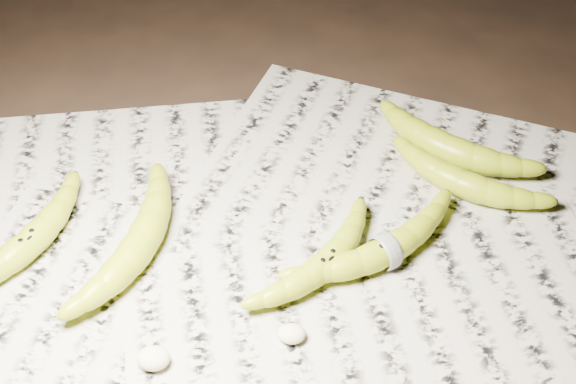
{
  "coord_description": "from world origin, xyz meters",
  "views": [
    {
      "loc": [
        0.05,
        -0.62,
        0.71
      ],
      "look_at": [
        0.01,
        0.05,
        0.05
      ],
      "focal_mm": 50.0,
      "sensor_mm": 36.0,
      "label": 1
    }
  ],
  "objects_px": {
    "banana_left_b": "(141,241)",
    "banana_upper_a": "(462,181)",
    "banana_taped": "(386,249)",
    "banana_upper_b": "(448,147)",
    "banana_left_a": "(27,242)",
    "banana_center": "(326,261)"
  },
  "relations": [
    {
      "from": "banana_center",
      "to": "banana_upper_b",
      "type": "xyz_separation_m",
      "value": [
        0.15,
        0.2,
        0.0
      ]
    },
    {
      "from": "banana_left_a",
      "to": "banana_taped",
      "type": "xyz_separation_m",
      "value": [
        0.41,
        0.01,
        -0.0
      ]
    },
    {
      "from": "banana_left_b",
      "to": "banana_upper_a",
      "type": "bearing_deg",
      "value": -57.16
    },
    {
      "from": "banana_left_a",
      "to": "banana_upper_a",
      "type": "xyz_separation_m",
      "value": [
        0.51,
        0.13,
        0.0
      ]
    },
    {
      "from": "banana_upper_a",
      "to": "banana_upper_b",
      "type": "distance_m",
      "value": 0.06
    },
    {
      "from": "banana_left_a",
      "to": "banana_left_b",
      "type": "relative_size",
      "value": 0.97
    },
    {
      "from": "banana_left_a",
      "to": "banana_upper_b",
      "type": "relative_size",
      "value": 1.03
    },
    {
      "from": "banana_taped",
      "to": "banana_left_a",
      "type": "bearing_deg",
      "value": 145.88
    },
    {
      "from": "banana_upper_a",
      "to": "banana_center",
      "type": "bearing_deg",
      "value": -109.87
    },
    {
      "from": "banana_left_a",
      "to": "banana_upper_a",
      "type": "bearing_deg",
      "value": -47.53
    },
    {
      "from": "banana_taped",
      "to": "banana_upper_a",
      "type": "bearing_deg",
      "value": 14.58
    },
    {
      "from": "banana_taped",
      "to": "banana_left_b",
      "type": "bearing_deg",
      "value": 145.12
    },
    {
      "from": "banana_center",
      "to": "banana_upper_b",
      "type": "distance_m",
      "value": 0.25
    },
    {
      "from": "banana_left_b",
      "to": "banana_center",
      "type": "distance_m",
      "value": 0.21
    },
    {
      "from": "banana_upper_a",
      "to": "banana_upper_b",
      "type": "bearing_deg",
      "value": 131.46
    },
    {
      "from": "banana_taped",
      "to": "banana_upper_a",
      "type": "xyz_separation_m",
      "value": [
        0.1,
        0.12,
        0.0
      ]
    },
    {
      "from": "banana_upper_a",
      "to": "banana_taped",
      "type": "bearing_deg",
      "value": -99.63
    },
    {
      "from": "banana_center",
      "to": "banana_upper_a",
      "type": "bearing_deg",
      "value": -12.13
    },
    {
      "from": "banana_left_b",
      "to": "banana_taped",
      "type": "height_order",
      "value": "banana_left_b"
    },
    {
      "from": "banana_left_a",
      "to": "banana_upper_b",
      "type": "height_order",
      "value": "banana_upper_b"
    },
    {
      "from": "banana_taped",
      "to": "banana_upper_b",
      "type": "height_order",
      "value": "banana_upper_b"
    },
    {
      "from": "banana_upper_b",
      "to": "banana_left_b",
      "type": "bearing_deg",
      "value": -121.1
    }
  ]
}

